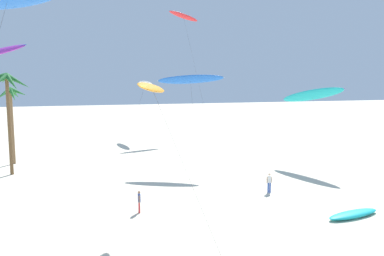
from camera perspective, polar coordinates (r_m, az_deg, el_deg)
The scene contains 11 objects.
palm_tree_0 at distance 49.48m, azimuth -24.83°, elevation 3.68°, with size 3.53×3.42×8.94m.
palm_tree_1 at distance 43.87m, azimuth -25.39°, elevation 5.21°, with size 4.77×4.78×10.45m.
flying_kite_3 at distance 43.23m, azimuth -0.21°, elevation 7.09°, with size 7.11×5.66×10.54m.
flying_kite_4 at distance 28.45m, azimuth -25.29°, elevation 16.43°, with size 7.09×12.51×15.38m.
flying_kite_5 at distance 69.23m, azimuth -1.22°, elevation 15.93°, with size 5.60×8.75×21.51m.
flying_kite_6 at distance 64.13m, azimuth -6.81°, elevation 6.50°, with size 4.57×7.84×9.69m.
flying_kite_7 at distance 24.38m, azimuth -5.81°, elevation 5.86°, with size 4.68×9.10×9.79m.
flying_kite_8 at distance 46.08m, azimuth 17.01°, elevation 4.63°, with size 4.09×10.59×9.44m.
grounded_kite_1 at distance 30.93m, azimuth 22.39°, elevation -11.49°, with size 4.70×1.94×0.41m.
person_mid_field at distance 29.56m, azimuth -7.68°, elevation -10.45°, with size 0.24×0.51×1.65m.
person_far_watcher at distance 34.88m, azimuth 11.17°, elevation -7.71°, with size 0.50×0.25×1.73m.
Camera 1 is at (-8.66, -3.79, 9.76)m, focal length 36.70 mm.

